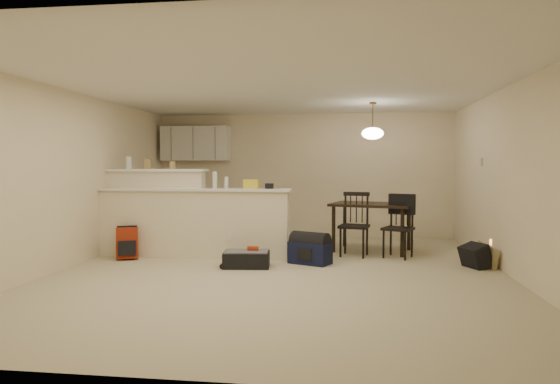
% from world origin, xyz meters
% --- Properties ---
extents(room, '(7.00, 7.02, 2.50)m').
position_xyz_m(room, '(0.00, 0.00, 1.25)').
color(room, beige).
rests_on(room, ground).
extents(breakfast_bar, '(3.08, 0.58, 1.39)m').
position_xyz_m(breakfast_bar, '(-1.76, 0.98, 0.61)').
color(breakfast_bar, beige).
rests_on(breakfast_bar, ground).
extents(upper_cabinets, '(1.40, 0.34, 0.70)m').
position_xyz_m(upper_cabinets, '(-2.20, 3.32, 1.90)').
color(upper_cabinets, white).
rests_on(upper_cabinets, room).
extents(kitchen_counter, '(1.80, 0.60, 0.90)m').
position_xyz_m(kitchen_counter, '(-2.00, 3.19, 0.45)').
color(kitchen_counter, white).
rests_on(kitchen_counter, ground).
extents(thermostat, '(0.02, 0.12, 0.12)m').
position_xyz_m(thermostat, '(2.98, 1.55, 1.50)').
color(thermostat, beige).
rests_on(thermostat, room).
extents(jar, '(0.10, 0.10, 0.20)m').
position_xyz_m(jar, '(-2.66, 1.12, 1.49)').
color(jar, silver).
rests_on(jar, breakfast_bar).
extents(cereal_box, '(0.10, 0.07, 0.16)m').
position_xyz_m(cereal_box, '(-2.33, 1.12, 1.47)').
color(cereal_box, '#9F8552').
rests_on(cereal_box, breakfast_bar).
extents(small_box, '(0.08, 0.06, 0.12)m').
position_xyz_m(small_box, '(-1.91, 1.12, 1.45)').
color(small_box, '#9F8552').
rests_on(small_box, breakfast_bar).
extents(bottle_a, '(0.07, 0.07, 0.26)m').
position_xyz_m(bottle_a, '(-1.15, 0.90, 1.22)').
color(bottle_a, silver).
rests_on(bottle_a, breakfast_bar).
extents(bottle_b, '(0.06, 0.06, 0.18)m').
position_xyz_m(bottle_b, '(-0.97, 0.90, 1.18)').
color(bottle_b, silver).
rests_on(bottle_b, breakfast_bar).
extents(bag_lump, '(0.22, 0.18, 0.14)m').
position_xyz_m(bag_lump, '(-0.57, 0.90, 1.16)').
color(bag_lump, '#9F8552').
rests_on(bag_lump, breakfast_bar).
extents(pouch, '(0.12, 0.10, 0.08)m').
position_xyz_m(pouch, '(-0.29, 0.90, 1.13)').
color(pouch, '#9F8552').
rests_on(pouch, breakfast_bar).
extents(dining_table, '(1.48, 1.18, 0.81)m').
position_xyz_m(dining_table, '(1.31, 1.81, 0.71)').
color(dining_table, black).
rests_on(dining_table, ground).
extents(pendant_lamp, '(0.36, 0.36, 0.62)m').
position_xyz_m(pendant_lamp, '(1.31, 1.81, 1.99)').
color(pendant_lamp, brown).
rests_on(pendant_lamp, room).
extents(dining_chair_near, '(0.52, 0.51, 1.02)m').
position_xyz_m(dining_chair_near, '(1.01, 1.32, 0.51)').
color(dining_chair_near, black).
rests_on(dining_chair_near, ground).
extents(dining_chair_far, '(0.56, 0.55, 0.97)m').
position_xyz_m(dining_chair_far, '(1.69, 1.27, 0.49)').
color(dining_chair_far, black).
rests_on(dining_chair_far, ground).
extents(suitcase, '(0.69, 0.49, 0.22)m').
position_xyz_m(suitcase, '(-0.52, 0.25, 0.11)').
color(suitcase, black).
rests_on(suitcase, ground).
extents(red_backpack, '(0.37, 0.31, 0.48)m').
position_xyz_m(red_backpack, '(-2.47, 0.61, 0.24)').
color(red_backpack, maroon).
rests_on(red_backpack, ground).
extents(navy_duffel, '(0.67, 0.54, 0.32)m').
position_xyz_m(navy_duffel, '(0.36, 0.61, 0.16)').
color(navy_duffel, '#101634').
rests_on(navy_duffel, ground).
extents(black_daypack, '(0.39, 0.44, 0.32)m').
position_xyz_m(black_daypack, '(2.69, 0.61, 0.16)').
color(black_daypack, black).
rests_on(black_daypack, ground).
extents(cardboard_sheet, '(0.20, 0.40, 0.33)m').
position_xyz_m(cardboard_sheet, '(2.85, 0.61, 0.16)').
color(cardboard_sheet, '#9F8552').
rests_on(cardboard_sheet, ground).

